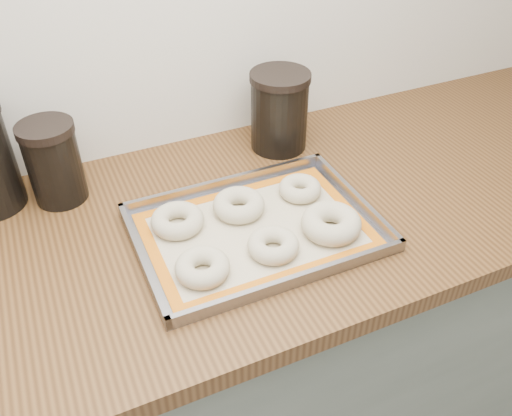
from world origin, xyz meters
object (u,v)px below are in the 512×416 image
bagel_front_right (331,223)px  bagel_back_left (177,220)px  canister_mid (54,162)px  bagel_back_mid (239,205)px  canister_right (279,111)px  bagel_back_right (300,189)px  bagel_front_mid (273,245)px  bagel_front_left (203,267)px  baking_tray (256,229)px

bagel_front_right → bagel_back_left: size_ratio=1.12×
canister_mid → bagel_front_right: bearing=-36.4°
bagel_back_left → bagel_back_mid: bearing=-2.3°
bagel_back_left → canister_right: 0.38m
canister_right → bagel_back_right: bearing=-103.8°
bagel_front_right → bagel_back_left: 0.30m
bagel_front_mid → canister_mid: 0.48m
bagel_back_right → canister_mid: 0.51m
bagel_back_mid → bagel_front_mid: bearing=-85.1°
bagel_front_left → bagel_front_right: (0.26, 0.01, 0.00)m
bagel_front_left → bagel_front_right: bearing=1.8°
bagel_front_left → bagel_back_mid: 0.19m
bagel_back_left → bagel_back_right: bearing=-0.8°
bagel_front_left → bagel_back_left: (-0.00, 0.14, -0.00)m
baking_tray → bagel_back_mid: (-0.01, 0.07, 0.02)m
bagel_front_left → bagel_front_right: 0.26m
canister_mid → canister_right: bearing=-0.2°
bagel_front_right → bagel_back_right: bearing=89.0°
bagel_front_left → baking_tray: bearing=27.7°
baking_tray → bagel_back_left: 0.15m
bagel_front_mid → baking_tray: bearing=93.1°
baking_tray → bagel_front_mid: bearing=-86.9°
bagel_back_left → canister_mid: bearing=133.4°
bagel_front_right → canister_right: bearing=81.2°
canister_mid → bagel_back_right: bearing=-24.2°
bagel_front_left → bagel_front_right: size_ratio=0.84×
bagel_back_mid → canister_right: size_ratio=0.56×
baking_tray → bagel_back_left: (-0.14, 0.07, 0.01)m
bagel_back_right → canister_mid: size_ratio=0.51×
bagel_front_left → bagel_front_right: bagel_front_right is taller
baking_tray → bagel_front_mid: size_ratio=4.79×
baking_tray → canister_mid: (-0.33, 0.27, 0.08)m
canister_mid → canister_right: 0.51m
baking_tray → bagel_back_mid: bagel_back_mid is taller
baking_tray → bagel_back_mid: size_ratio=4.40×
canister_right → bagel_back_mid: bearing=-132.8°
bagel_front_mid → bagel_back_mid: bagel_back_mid is taller
bagel_front_right → canister_mid: size_ratio=0.67×
bagel_front_mid → bagel_front_left: bearing=-179.2°
bagel_back_mid → bagel_back_right: 0.14m
canister_right → baking_tray: bearing=-123.8°
bagel_front_right → canister_right: canister_right is taller
canister_mid → bagel_front_mid: bearing=-46.1°
bagel_front_mid → bagel_front_right: bagel_front_right is taller
bagel_back_mid → bagel_back_right: (0.14, 0.00, -0.00)m
bagel_front_right → bagel_back_left: bagel_front_right is taller
bagel_front_right → bagel_back_mid: 0.19m
bagel_front_mid → bagel_back_right: same height
bagel_back_left → bagel_front_left: bearing=-89.9°
baking_tray → canister_right: canister_right is taller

